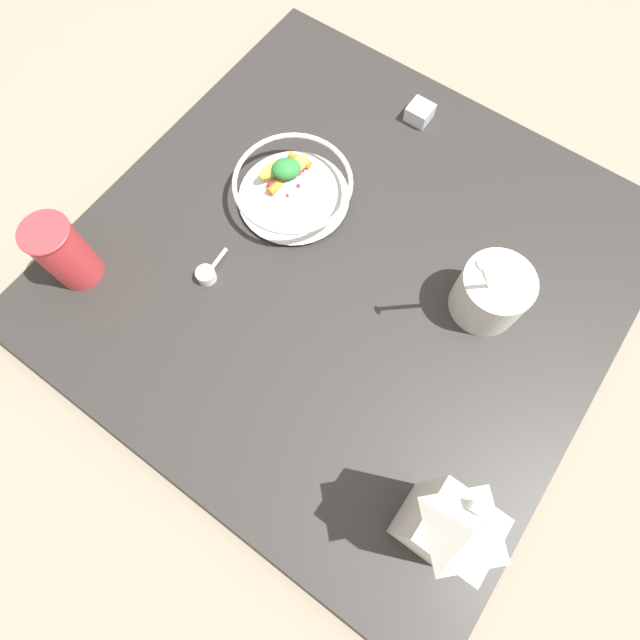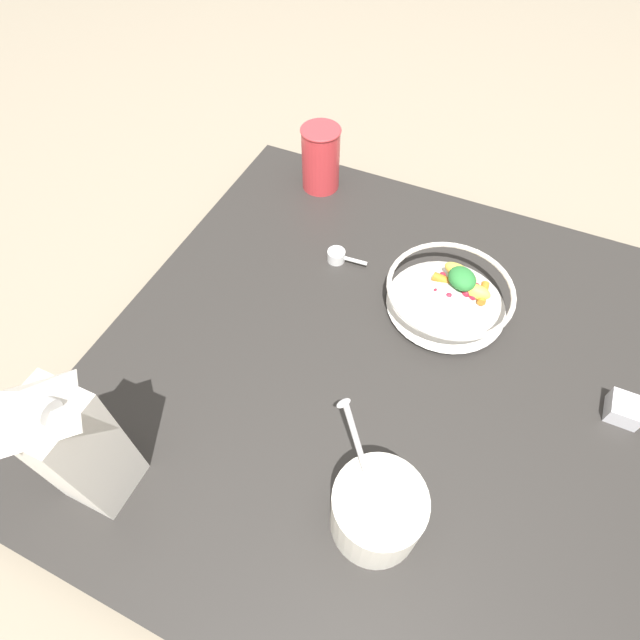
% 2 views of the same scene
% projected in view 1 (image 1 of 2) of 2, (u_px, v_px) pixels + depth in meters
% --- Properties ---
extents(ground_plane, '(6.00, 6.00, 0.00)m').
position_uv_depth(ground_plane, '(346.00, 274.00, 1.03)').
color(ground_plane, gray).
extents(countertop, '(1.03, 1.03, 0.05)m').
position_uv_depth(countertop, '(347.00, 269.00, 1.01)').
color(countertop, '#2D2B28').
rests_on(countertop, ground_plane).
extents(fruit_bowl, '(0.24, 0.24, 0.08)m').
position_uv_depth(fruit_bowl, '(293.00, 187.00, 1.01)').
color(fruit_bowl, silver).
rests_on(fruit_bowl, countertop).
extents(milk_carton, '(0.09, 0.09, 0.29)m').
position_uv_depth(milk_carton, '(445.00, 527.00, 0.69)').
color(milk_carton, silver).
rests_on(milk_carton, countertop).
extents(yogurt_tub, '(0.13, 0.15, 0.25)m').
position_uv_depth(yogurt_tub, '(492.00, 292.00, 0.90)').
color(yogurt_tub, silver).
rests_on(yogurt_tub, countertop).
extents(drinking_cup, '(0.09, 0.09, 0.15)m').
position_uv_depth(drinking_cup, '(63.00, 252.00, 0.91)').
color(drinking_cup, '#DB383D').
rests_on(drinking_cup, countertop).
extents(spice_jar, '(0.05, 0.05, 0.03)m').
position_uv_depth(spice_jar, '(420.00, 113.00, 1.11)').
color(spice_jar, silver).
rests_on(spice_jar, countertop).
extents(measuring_scoop, '(0.04, 0.09, 0.03)m').
position_uv_depth(measuring_scoop, '(207.00, 274.00, 0.97)').
color(measuring_scoop, white).
rests_on(measuring_scoop, countertop).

